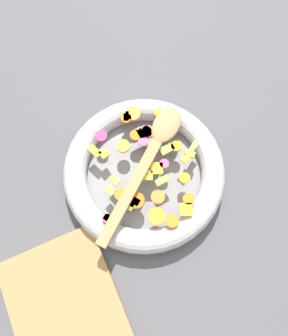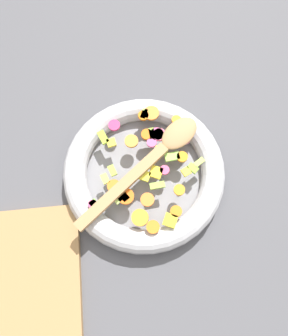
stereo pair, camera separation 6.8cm
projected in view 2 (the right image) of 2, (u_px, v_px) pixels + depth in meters
ground_plane at (144, 175)px, 0.73m from camera, size 4.00×4.00×0.00m
skillet at (144, 172)px, 0.71m from camera, size 0.35×0.35×0.05m
chopped_vegetables at (147, 165)px, 0.68m from camera, size 0.28×0.25×0.01m
wooden_spoon at (151, 159)px, 0.68m from camera, size 0.24×0.28×0.01m
cutting_board at (29, 281)px, 0.65m from camera, size 0.29×0.20×0.02m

